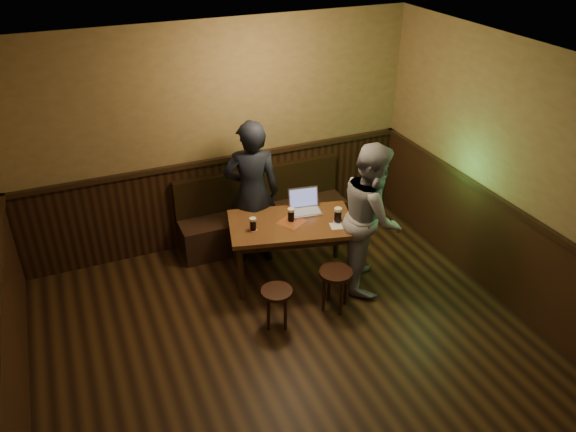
% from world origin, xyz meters
% --- Properties ---
extents(room, '(5.04, 6.04, 2.84)m').
position_xyz_m(room, '(0.00, 0.22, 1.20)').
color(room, black).
rests_on(room, ground).
extents(bench, '(2.20, 0.50, 0.95)m').
position_xyz_m(bench, '(0.47, 2.75, 0.31)').
color(bench, black).
rests_on(bench, ground).
extents(pub_table, '(1.55, 1.11, 0.76)m').
position_xyz_m(pub_table, '(0.47, 1.81, 0.65)').
color(pub_table, '#523317').
rests_on(pub_table, ground).
extents(stool_left, '(0.43, 0.43, 0.45)m').
position_xyz_m(stool_left, '(-0.01, 1.09, 0.36)').
color(stool_left, black).
rests_on(stool_left, ground).
extents(stool_right, '(0.37, 0.37, 0.49)m').
position_xyz_m(stool_right, '(0.68, 1.10, 0.39)').
color(stool_right, black).
rests_on(stool_right, ground).
extents(pint_left, '(0.10, 0.10, 0.15)m').
position_xyz_m(pint_left, '(0.02, 1.83, 0.83)').
color(pint_left, maroon).
rests_on(pint_left, pub_table).
extents(pint_mid, '(0.10, 0.10, 0.16)m').
position_xyz_m(pint_mid, '(0.48, 1.84, 0.83)').
color(pint_mid, maroon).
rests_on(pint_mid, pub_table).
extents(pint_right, '(0.11, 0.11, 0.18)m').
position_xyz_m(pint_right, '(0.96, 1.62, 0.84)').
color(pint_right, maroon).
rests_on(pint_right, pub_table).
extents(laptop, '(0.40, 0.34, 0.25)m').
position_xyz_m(laptop, '(0.73, 2.00, 0.82)').
color(laptop, silver).
rests_on(laptop, pub_table).
extents(menu, '(0.25, 0.20, 0.00)m').
position_xyz_m(menu, '(0.94, 1.53, 0.75)').
color(menu, silver).
rests_on(menu, pub_table).
extents(person_suit, '(0.75, 0.59, 1.82)m').
position_xyz_m(person_suit, '(0.21, 2.37, 0.91)').
color(person_suit, black).
rests_on(person_suit, ground).
extents(person_grey, '(0.97, 1.05, 1.74)m').
position_xyz_m(person_grey, '(1.26, 1.40, 0.87)').
color(person_grey, gray).
rests_on(person_grey, ground).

